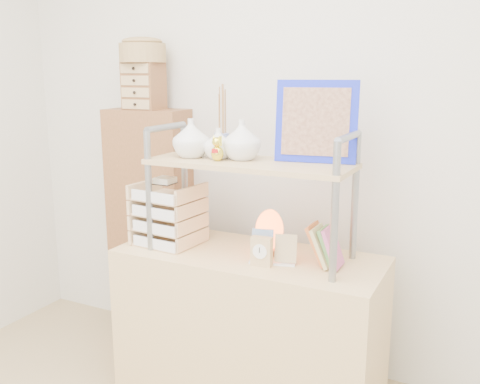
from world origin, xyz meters
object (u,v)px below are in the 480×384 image
at_px(desk, 249,330).
at_px(cabinet, 151,227).
at_px(salt_lamp, 269,231).
at_px(letter_tray, 167,218).

relative_size(desk, cabinet, 0.89).
relative_size(cabinet, salt_lamp, 6.69).
xyz_separation_m(desk, salt_lamp, (0.07, 0.05, 0.48)).
xyz_separation_m(cabinet, salt_lamp, (0.88, -0.32, 0.18)).
height_order(desk, letter_tray, letter_tray).
distance_m(desk, letter_tray, 0.65).
relative_size(letter_tray, salt_lamp, 1.60).
bearing_deg(desk, letter_tray, -173.71).
bearing_deg(cabinet, letter_tray, -51.10).
bearing_deg(desk, cabinet, 155.33).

